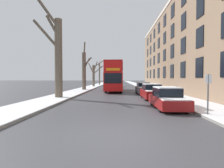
{
  "coord_description": "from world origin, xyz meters",
  "views": [
    {
      "loc": [
        0.16,
        -5.97,
        1.98
      ],
      "look_at": [
        -0.64,
        15.89,
        1.28
      ],
      "focal_mm": 28.0,
      "sensor_mm": 36.0,
      "label": 1
    }
  ],
  "objects_px": {
    "bare_tree_left_0": "(57,55)",
    "double_decker_bus": "(114,75)",
    "bare_tree_left_1": "(84,70)",
    "pedestrian_left_sidewalk": "(60,89)",
    "parked_car_2": "(143,88)",
    "parked_car_0": "(167,99)",
    "parked_car_1": "(152,92)",
    "bare_tree_left_2": "(94,74)",
    "street_sign_post": "(208,92)",
    "oncoming_van": "(109,82)",
    "bare_tree_left_3": "(100,73)"
  },
  "relations": [
    {
      "from": "bare_tree_left_1",
      "to": "street_sign_post",
      "type": "height_order",
      "value": "bare_tree_left_1"
    },
    {
      "from": "parked_car_2",
      "to": "street_sign_post",
      "type": "distance_m",
      "value": 13.66
    },
    {
      "from": "bare_tree_left_0",
      "to": "bare_tree_left_1",
      "type": "xyz_separation_m",
      "value": [
        0.32,
        11.66,
        -0.91
      ]
    },
    {
      "from": "pedestrian_left_sidewalk",
      "to": "street_sign_post",
      "type": "xyz_separation_m",
      "value": [
        10.32,
        -8.05,
        0.38
      ]
    },
    {
      "from": "double_decker_bus",
      "to": "pedestrian_left_sidewalk",
      "type": "relative_size",
      "value": 6.32
    },
    {
      "from": "parked_car_1",
      "to": "oncoming_van",
      "type": "distance_m",
      "value": 24.67
    },
    {
      "from": "parked_car_1",
      "to": "parked_car_2",
      "type": "distance_m",
      "value": 5.58
    },
    {
      "from": "bare_tree_left_0",
      "to": "parked_car_2",
      "type": "height_order",
      "value": "bare_tree_left_0"
    },
    {
      "from": "bare_tree_left_1",
      "to": "pedestrian_left_sidewalk",
      "type": "height_order",
      "value": "bare_tree_left_1"
    },
    {
      "from": "parked_car_0",
      "to": "parked_car_1",
      "type": "relative_size",
      "value": 0.95
    },
    {
      "from": "parked_car_1",
      "to": "pedestrian_left_sidewalk",
      "type": "height_order",
      "value": "pedestrian_left_sidewalk"
    },
    {
      "from": "bare_tree_left_0",
      "to": "bare_tree_left_3",
      "type": "height_order",
      "value": "bare_tree_left_0"
    },
    {
      "from": "parked_car_0",
      "to": "pedestrian_left_sidewalk",
      "type": "distance_m",
      "value": 10.51
    },
    {
      "from": "bare_tree_left_0",
      "to": "double_decker_bus",
      "type": "xyz_separation_m",
      "value": [
        5.25,
        10.23,
        -1.81
      ]
    },
    {
      "from": "bare_tree_left_0",
      "to": "oncoming_van",
      "type": "xyz_separation_m",
      "value": [
        3.73,
        24.26,
        -3.06
      ]
    },
    {
      "from": "parked_car_0",
      "to": "pedestrian_left_sidewalk",
      "type": "height_order",
      "value": "pedestrian_left_sidewalk"
    },
    {
      "from": "parked_car_2",
      "to": "oncoming_van",
      "type": "bearing_deg",
      "value": 106.33
    },
    {
      "from": "parked_car_2",
      "to": "pedestrian_left_sidewalk",
      "type": "distance_m",
      "value": 10.58
    },
    {
      "from": "bare_tree_left_1",
      "to": "street_sign_post",
      "type": "relative_size",
      "value": 3.52
    },
    {
      "from": "bare_tree_left_1",
      "to": "bare_tree_left_3",
      "type": "height_order",
      "value": "bare_tree_left_1"
    },
    {
      "from": "bare_tree_left_2",
      "to": "street_sign_post",
      "type": "height_order",
      "value": "bare_tree_left_2"
    },
    {
      "from": "bare_tree_left_1",
      "to": "parked_car_2",
      "type": "bearing_deg",
      "value": -33.69
    },
    {
      "from": "double_decker_bus",
      "to": "pedestrian_left_sidewalk",
      "type": "bearing_deg",
      "value": -117.13
    },
    {
      "from": "bare_tree_left_1",
      "to": "bare_tree_left_2",
      "type": "relative_size",
      "value": 1.22
    },
    {
      "from": "parked_car_0",
      "to": "parked_car_2",
      "type": "bearing_deg",
      "value": 90.0
    },
    {
      "from": "bare_tree_left_3",
      "to": "parked_car_0",
      "type": "height_order",
      "value": "bare_tree_left_3"
    },
    {
      "from": "bare_tree_left_0",
      "to": "parked_car_2",
      "type": "bearing_deg",
      "value": 32.29
    },
    {
      "from": "oncoming_van",
      "to": "bare_tree_left_3",
      "type": "bearing_deg",
      "value": 107.77
    },
    {
      "from": "bare_tree_left_0",
      "to": "parked_car_0",
      "type": "xyz_separation_m",
      "value": [
        9.15,
        -5.17,
        -3.61
      ]
    },
    {
      "from": "bare_tree_left_0",
      "to": "pedestrian_left_sidewalk",
      "type": "bearing_deg",
      "value": 60.91
    },
    {
      "from": "bare_tree_left_0",
      "to": "parked_car_1",
      "type": "xyz_separation_m",
      "value": [
        9.15,
        0.2,
        -3.58
      ]
    },
    {
      "from": "bare_tree_left_0",
      "to": "parked_car_1",
      "type": "relative_size",
      "value": 2.07
    },
    {
      "from": "double_decker_bus",
      "to": "parked_car_2",
      "type": "height_order",
      "value": "double_decker_bus"
    },
    {
      "from": "bare_tree_left_1",
      "to": "bare_tree_left_2",
      "type": "xyz_separation_m",
      "value": [
        -0.13,
        12.34,
        -0.3
      ]
    },
    {
      "from": "oncoming_van",
      "to": "street_sign_post",
      "type": "relative_size",
      "value": 2.19
    },
    {
      "from": "bare_tree_left_2",
      "to": "pedestrian_left_sidewalk",
      "type": "distance_m",
      "value": 23.85
    },
    {
      "from": "double_decker_bus",
      "to": "parked_car_1",
      "type": "xyz_separation_m",
      "value": [
        3.89,
        -10.04,
        -1.78
      ]
    },
    {
      "from": "bare_tree_left_0",
      "to": "bare_tree_left_2",
      "type": "relative_size",
      "value": 1.48
    },
    {
      "from": "parked_car_2",
      "to": "pedestrian_left_sidewalk",
      "type": "xyz_separation_m",
      "value": [
        -9.01,
        -5.54,
        0.2
      ]
    },
    {
      "from": "bare_tree_left_0",
      "to": "parked_car_1",
      "type": "height_order",
      "value": "bare_tree_left_0"
    },
    {
      "from": "bare_tree_left_1",
      "to": "street_sign_post",
      "type": "xyz_separation_m",
      "value": [
        10.13,
        -19.47,
        -2.08
      ]
    },
    {
      "from": "pedestrian_left_sidewalk",
      "to": "bare_tree_left_1",
      "type": "bearing_deg",
      "value": -22.36
    },
    {
      "from": "street_sign_post",
      "to": "bare_tree_left_0",
      "type": "bearing_deg",
      "value": 143.25
    },
    {
      "from": "bare_tree_left_0",
      "to": "parked_car_1",
      "type": "distance_m",
      "value": 9.82
    },
    {
      "from": "pedestrian_left_sidewalk",
      "to": "bare_tree_left_3",
      "type": "bearing_deg",
      "value": -21.74
    },
    {
      "from": "parked_car_0",
      "to": "bare_tree_left_2",
      "type": "bearing_deg",
      "value": 107.05
    },
    {
      "from": "pedestrian_left_sidewalk",
      "to": "parked_car_2",
      "type": "bearing_deg",
      "value": -79.84
    },
    {
      "from": "bare_tree_left_1",
      "to": "parked_car_0",
      "type": "relative_size",
      "value": 1.81
    },
    {
      "from": "parked_car_0",
      "to": "street_sign_post",
      "type": "relative_size",
      "value": 1.94
    },
    {
      "from": "bare_tree_left_1",
      "to": "bare_tree_left_2",
      "type": "bearing_deg",
      "value": 90.58
    }
  ]
}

